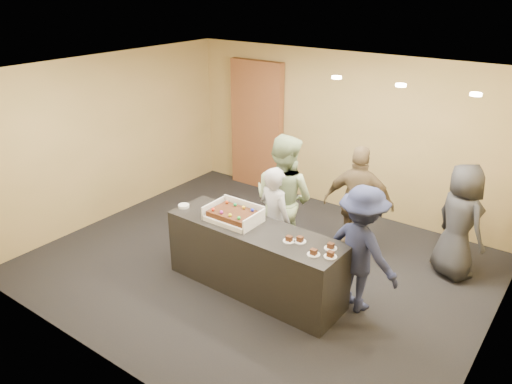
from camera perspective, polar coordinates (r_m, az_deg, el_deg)
room at (r=6.57m, az=0.25°, el=1.69°), size 6.04×6.00×2.70m
serving_counter at (r=6.46m, az=-0.16°, el=-7.64°), size 2.42×0.76×0.90m
storage_cabinet at (r=9.46m, az=0.09°, el=7.59°), size 1.10×0.15×2.41m
cake_box at (r=6.42m, az=-2.46°, el=-2.83°), size 0.68×0.47×0.20m
sheet_cake at (r=6.38m, az=-2.61°, el=-2.50°), size 0.58×0.40×0.11m
plate_stack at (r=6.85m, az=-8.26°, el=-1.58°), size 0.15×0.15×0.04m
slice_a at (r=5.94m, az=3.80°, el=-5.43°), size 0.15×0.15×0.07m
slice_b at (r=5.94m, az=5.05°, el=-5.48°), size 0.15×0.15×0.07m
slice_c at (r=5.69m, az=6.60°, el=-6.92°), size 0.15×0.15×0.07m
slice_d at (r=5.84m, az=8.53°, el=-6.20°), size 0.15×0.15×0.07m
slice_e at (r=5.67m, az=8.50°, el=-7.13°), size 0.15×0.15×0.07m
person_server_grey at (r=6.72m, az=2.17°, el=-3.28°), size 0.63×0.49×1.53m
person_sage_man at (r=6.92m, az=3.16°, el=-0.90°), size 0.95×0.76×1.88m
person_navy_man at (r=6.10m, az=11.92°, el=-6.42°), size 1.15×0.83×1.60m
person_brown_extra at (r=7.17m, az=11.61°, el=-1.33°), size 1.06×0.68×1.69m
person_dark_suit at (r=7.13m, az=22.26°, el=-3.15°), size 0.94×0.86×1.61m
ceiling_spotlights at (r=5.91m, az=16.22°, el=11.64°), size 1.72×0.12×0.03m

